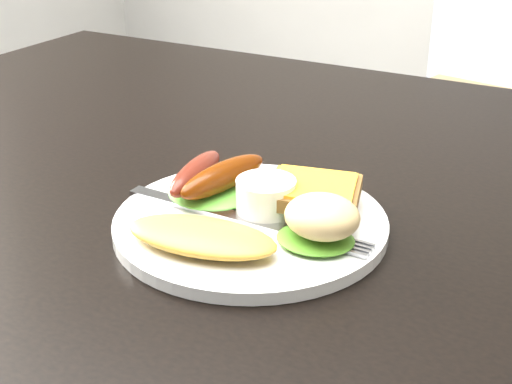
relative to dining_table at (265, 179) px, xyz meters
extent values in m
cube|color=black|center=(0.00, 0.00, 0.00)|extent=(1.20, 0.80, 0.04)
cube|color=tan|center=(-0.01, 1.20, -0.28)|extent=(0.48, 0.48, 0.05)
imported|color=navy|center=(-0.18, 0.48, -0.01)|extent=(0.62, 0.53, 1.45)
cylinder|color=white|center=(0.06, -0.14, 0.03)|extent=(0.24, 0.24, 0.01)
ellipsoid|color=green|center=(0.01, -0.12, 0.04)|extent=(0.10, 0.09, 0.01)
ellipsoid|color=#458519|center=(0.13, -0.16, 0.04)|extent=(0.07, 0.06, 0.01)
ellipsoid|color=gold|center=(0.05, -0.21, 0.04)|extent=(0.13, 0.08, 0.02)
ellipsoid|color=maroon|center=(-0.01, -0.12, 0.05)|extent=(0.04, 0.10, 0.02)
ellipsoid|color=#672A08|center=(0.02, -0.12, 0.05)|extent=(0.05, 0.11, 0.03)
cylinder|color=white|center=(0.07, -0.13, 0.05)|extent=(0.07, 0.07, 0.03)
cube|color=olive|center=(0.09, -0.09, 0.04)|extent=(0.10, 0.10, 0.01)
cube|color=olive|center=(0.11, -0.11, 0.05)|extent=(0.09, 0.09, 0.01)
ellipsoid|color=beige|center=(0.13, -0.15, 0.06)|extent=(0.07, 0.07, 0.03)
cube|color=#ADAFB7|center=(0.03, -0.15, 0.03)|extent=(0.17, 0.02, 0.00)
camera|label=1|loc=(0.33, -0.62, 0.32)|focal=50.00mm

